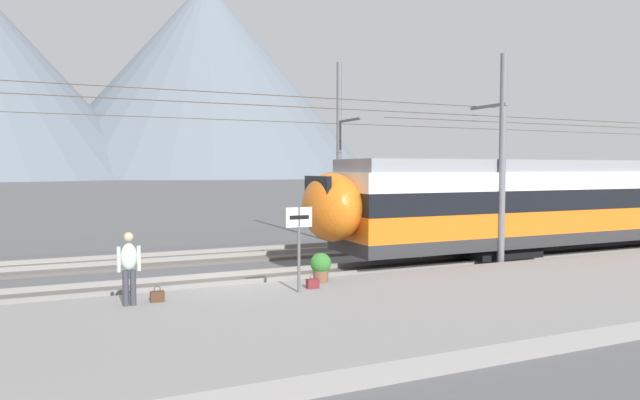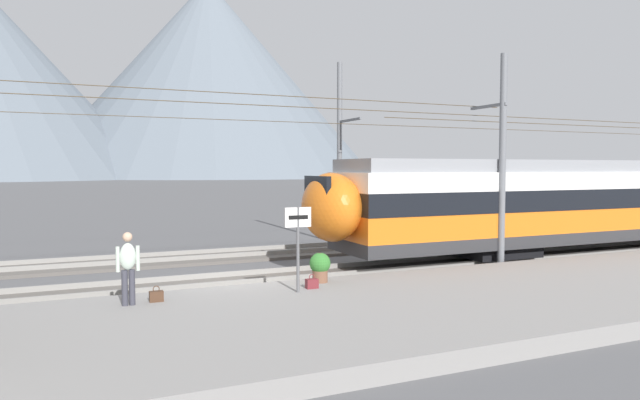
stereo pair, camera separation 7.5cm
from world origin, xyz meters
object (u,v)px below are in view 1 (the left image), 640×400
handbag_beside_passenger (157,296)px  potted_plant_platform_edge (321,265)px  catenary_mast_far_side (340,151)px  passenger_walking (129,265)px  handbag_near_sign (313,283)px  platform_sign (299,230)px  catenary_mast_mid (500,158)px

handbag_beside_passenger → potted_plant_platform_edge: size_ratio=0.46×
catenary_mast_far_side → passenger_walking: bearing=-135.6°
handbag_near_sign → potted_plant_platform_edge: (0.53, 0.66, 0.34)m
platform_sign → catenary_mast_far_side: bearing=58.9°
catenary_mast_mid → catenary_mast_far_side: 8.65m
potted_plant_platform_edge → passenger_walking: bearing=-172.8°
handbag_beside_passenger → handbag_near_sign: handbag_near_sign is taller
handbag_near_sign → potted_plant_platform_edge: size_ratio=0.47×
passenger_walking → handbag_near_sign: (4.58, -0.02, -0.81)m
handbag_beside_passenger → potted_plant_platform_edge: 4.51m
passenger_walking → potted_plant_platform_edge: passenger_walking is taller
catenary_mast_far_side → handbag_beside_passenger: 14.51m
catenary_mast_mid → handbag_beside_passenger: bearing=-172.1°
catenary_mast_mid → passenger_walking: bearing=-172.0°
catenary_mast_mid → platform_sign: size_ratio=20.20×
platform_sign → handbag_near_sign: (0.50, 0.29, -1.46)m
handbag_beside_passenger → handbag_near_sign: 3.94m
catenary_mast_far_side → catenary_mast_mid: bearing=-76.8°
catenary_mast_far_side → handbag_near_sign: (-5.80, -10.18, -3.81)m
handbag_beside_passenger → handbag_near_sign: bearing=-1.9°
handbag_near_sign → potted_plant_platform_edge: bearing=51.4°
catenary_mast_far_side → handbag_near_sign: catenary_mast_far_side is taller
handbag_beside_passenger → catenary_mast_far_side: bearing=45.9°
passenger_walking → potted_plant_platform_edge: (5.10, 0.64, -0.48)m
handbag_beside_passenger → catenary_mast_mid: bearing=7.9°
catenary_mast_far_side → handbag_beside_passenger: catenary_mast_far_side is taller
catenary_mast_far_side → platform_sign: size_ratio=20.20×
catenary_mast_far_side → handbag_near_sign: 12.32m
platform_sign → passenger_walking: (-4.07, 0.30, -0.65)m
platform_sign → passenger_walking: size_ratio=1.28×
passenger_walking → handbag_near_sign: bearing=-0.2°
passenger_walking → handbag_near_sign: 4.65m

